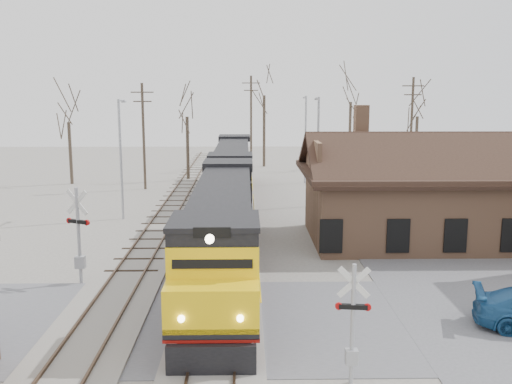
# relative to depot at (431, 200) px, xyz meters

# --- Properties ---
(ground) EXTENTS (140.00, 140.00, 0.00)m
(ground) POSITION_rel_depot_xyz_m (-11.99, -12.00, -2.41)
(ground) COLOR #9D988E
(ground) RESTS_ON ground
(road) EXTENTS (60.00, 9.00, 0.03)m
(road) POSITION_rel_depot_xyz_m (-11.99, -12.00, -2.39)
(road) COLOR #59595E
(road) RESTS_ON ground
(track_main) EXTENTS (3.40, 90.00, 0.24)m
(track_main) POSITION_rel_depot_xyz_m (-11.99, 3.00, -2.34)
(track_main) COLOR #9D988E
(track_main) RESTS_ON ground
(track_siding) EXTENTS (3.40, 90.00, 0.24)m
(track_siding) POSITION_rel_depot_xyz_m (-16.49, 3.00, -2.34)
(track_siding) COLOR #9D988E
(track_siding) RESTS_ON ground
(depot) EXTENTS (15.20, 9.31, 7.90)m
(depot) POSITION_rel_depot_xyz_m (0.00, 0.00, 0.00)
(depot) COLOR #9A6D4F
(depot) RESTS_ON ground
(locomotive_lead) EXTENTS (3.01, 20.16, 4.47)m
(locomotive_lead) POSITION_rel_depot_xyz_m (-11.99, -6.85, -0.06)
(locomotive_lead) COLOR black
(locomotive_lead) RESTS_ON ground
(locomotive_trailing) EXTENTS (3.01, 20.16, 4.24)m
(locomotive_trailing) POSITION_rel_depot_xyz_m (-11.99, 13.58, -0.06)
(locomotive_trailing) COLOR black
(locomotive_trailing) RESTS_ON ground
(crossbuck_near) EXTENTS (1.07, 0.28, 3.74)m
(crossbuck_near) POSITION_rel_depot_xyz_m (-7.74, -16.71, -0.63)
(crossbuck_near) COLOR #A5A8AD
(crossbuck_near) RESTS_ON ground
(crossbuck_far) EXTENTS (1.19, 0.60, 4.48)m
(crossbuck_far) POSITION_rel_depot_xyz_m (-18.50, -7.42, -0.33)
(crossbuck_far) COLOR #A5A8AD
(crossbuck_far) RESTS_ON ground
(streetlight_a) EXTENTS (0.25, 2.04, 8.19)m
(streetlight_a) POSITION_rel_depot_xyz_m (-19.40, 6.18, 2.22)
(streetlight_a) COLOR #A5A8AD
(streetlight_a) RESTS_ON ground
(streetlight_b) EXTENTS (0.25, 2.04, 8.29)m
(streetlight_b) POSITION_rel_depot_xyz_m (-5.43, 10.45, 2.27)
(streetlight_b) COLOR #A5A8AD
(streetlight_b) RESTS_ON ground
(streetlight_c) EXTENTS (0.25, 2.04, 8.28)m
(streetlight_c) POSITION_rel_depot_xyz_m (-5.22, 21.51, 2.26)
(streetlight_c) COLOR #A5A8AD
(streetlight_c) RESTS_ON ground
(utility_pole_a) EXTENTS (2.00, 0.24, 9.42)m
(utility_pole_a) POSITION_rel_depot_xyz_m (-19.97, 18.18, 2.52)
(utility_pole_a) COLOR #382D23
(utility_pole_a) RESTS_ON ground
(utility_pole_b) EXTENTS (2.00, 0.24, 10.39)m
(utility_pole_b) POSITION_rel_depot_xyz_m (-10.29, 31.32, 3.02)
(utility_pole_b) COLOR #382D23
(utility_pole_b) RESTS_ON ground
(utility_pole_c) EXTENTS (2.00, 0.24, 9.98)m
(utility_pole_c) POSITION_rel_depot_xyz_m (4.43, 19.99, 2.81)
(utility_pole_c) COLOR #382D23
(utility_pole_c) RESTS_ON ground
(tree_a) EXTENTS (3.90, 3.90, 9.55)m
(tree_a) POSITION_rel_depot_xyz_m (-27.48, 21.29, 4.39)
(tree_a) COLOR #382D23
(tree_a) RESTS_ON ground
(tree_b) EXTENTS (4.17, 4.17, 10.21)m
(tree_b) POSITION_rel_depot_xyz_m (-16.62, 23.41, 4.86)
(tree_b) COLOR #382D23
(tree_b) RESTS_ON ground
(tree_c) EXTENTS (5.49, 5.49, 13.45)m
(tree_c) POSITION_rel_depot_xyz_m (-8.76, 33.64, 7.18)
(tree_c) COLOR #382D23
(tree_c) RESTS_ON ground
(tree_d) EXTENTS (5.01, 5.01, 12.26)m
(tree_d) POSITION_rel_depot_xyz_m (0.98, 32.19, 6.33)
(tree_d) COLOR #382D23
(tree_d) RESTS_ON ground
(tree_e) EXTENTS (4.11, 4.11, 10.06)m
(tree_e) POSITION_rel_depot_xyz_m (6.70, 25.80, 4.75)
(tree_e) COLOR #382D23
(tree_e) RESTS_ON ground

